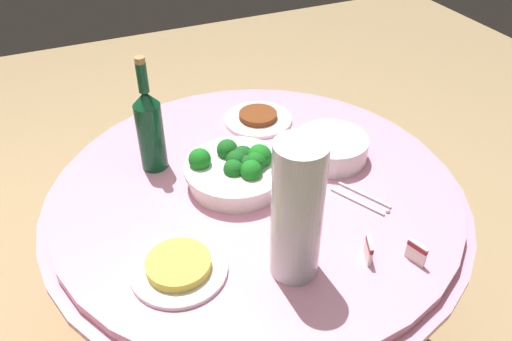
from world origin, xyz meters
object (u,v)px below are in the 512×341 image
Objects in this scene: label_placard_front at (369,249)px; decorative_fruit_vase at (297,215)px; food_plate_stir_fry at (258,118)px; label_placard_mid at (416,252)px; broccoli_bowl at (237,170)px; wine_bottle at (150,128)px; plate_stack at (331,148)px; serving_tongs at (363,199)px; food_plate_fried_egg at (179,267)px.

decorative_fruit_vase is at bearing 75.43° from label_placard_front.
label_placard_mid is at bearing -173.55° from food_plate_stir_fry.
wine_bottle is at bearing 47.93° from broccoli_bowl.
wine_bottle is at bearing 70.60° from plate_stack.
decorative_fruit_vase is 2.09× the size of serving_tongs.
broccoli_bowl reaches higher than serving_tongs.
plate_stack is 3.82× the size of label_placard_mid.
wine_bottle reaches higher than serving_tongs.
decorative_fruit_vase reaches higher than food_plate_fried_egg.
label_placard_front is (-0.14, -0.41, 0.02)m from food_plate_fried_egg.
plate_stack is at bearing -157.78° from food_plate_stir_fry.
decorative_fruit_vase is at bearing 163.20° from food_plate_stir_fry.
broccoli_bowl is at bearing 146.03° from food_plate_stir_fry.
plate_stack is at bearing -65.66° from food_plate_fried_egg.
food_plate_stir_fry reaches higher than serving_tongs.
label_placard_mid is (-0.23, 0.01, 0.03)m from serving_tongs.
wine_bottle is at bearing -7.53° from food_plate_fried_egg.
plate_stack reaches higher than label_placard_mid.
label_placard_mid is (-0.09, -0.26, -0.13)m from decorative_fruit_vase.
label_placard_front is at bearing -147.22° from wine_bottle.
broccoli_bowl is 0.36m from decorative_fruit_vase.
food_plate_fried_egg is (-0.24, 0.54, -0.02)m from plate_stack.
label_placard_front reaches higher than food_plate_fried_egg.
serving_tongs is at bearing -85.53° from food_plate_fried_egg.
serving_tongs is 0.48m from food_plate_stir_fry.
food_plate_stir_fry is (0.27, -0.18, -0.03)m from broccoli_bowl.
label_placard_mid is (-0.70, -0.08, 0.02)m from food_plate_stir_fry.
serving_tongs is 0.21m from label_placard_front.
wine_bottle reaches higher than food_plate_stir_fry.
decorative_fruit_vase reaches higher than broccoli_bowl.
wine_bottle is 0.76m from label_placard_mid.
food_plate_fried_egg is 4.00× the size of label_placard_mid.
food_plate_stir_fry is at bearing 22.22° from plate_stack.
food_plate_stir_fry is 0.71m from label_placard_mid.
food_plate_stir_fry is at bearing 6.45° from label_placard_mid.
food_plate_stir_fry is 4.00× the size of label_placard_front.
food_plate_fried_egg is at bearing 69.45° from label_placard_mid.
food_plate_fried_egg is at bearing 94.47° from serving_tongs.
wine_bottle is 2.06× the size of serving_tongs.
broccoli_bowl is at bearing -132.07° from wine_bottle.
label_placard_front is at bearing -156.28° from broccoli_bowl.
label_placard_mid is at bearing 176.96° from serving_tongs.
plate_stack is 1.29× the size of serving_tongs.
wine_bottle is at bearing 105.60° from food_plate_stir_fry.
wine_bottle is 0.54m from decorative_fruit_vase.
wine_bottle is (0.17, 0.48, 0.09)m from plate_stack.
label_placard_mid is at bearing 175.78° from plate_stack.
food_plate_fried_egg is at bearing 172.47° from wine_bottle.
food_plate_fried_egg is at bearing 71.25° from label_placard_front.
wine_bottle reaches higher than label_placard_mid.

